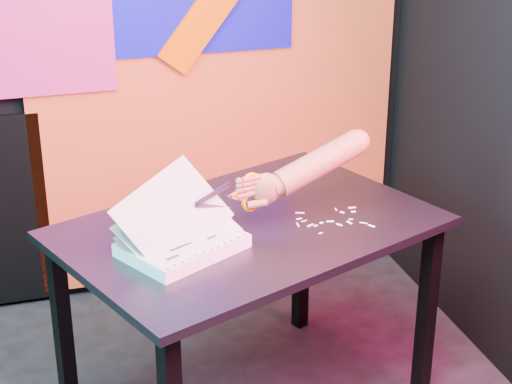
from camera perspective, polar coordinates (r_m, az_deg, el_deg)
name	(u,v)px	position (r m, az deg, el deg)	size (l,w,h in m)	color
room	(98,100)	(2.05, -10.51, 6.04)	(3.01, 3.01, 2.71)	#26252A
backdrop	(76,90)	(3.57, -11.90, 6.66)	(2.88, 0.05, 2.08)	red
work_table	(248,249)	(2.82, -0.51, -3.85)	(1.39, 1.17, 0.75)	black
printout_stack	(182,243)	(2.61, -4.95, -3.44)	(0.43, 0.38, 0.26)	white
scissors	(246,193)	(2.70, -0.64, -0.08)	(0.23, 0.06, 0.13)	#9DA2B4
hand_forearm	(310,167)	(2.80, 3.65, 1.70)	(0.48, 0.16, 0.19)	#996B49
paper_clippings	(331,219)	(2.83, 5.05, -1.81)	(0.24, 0.18, 0.00)	white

